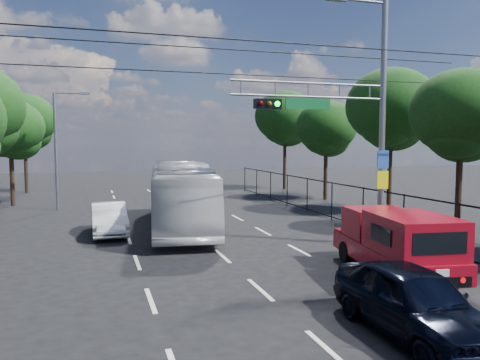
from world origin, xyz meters
name	(u,v)px	position (x,y,z in m)	size (l,w,h in m)	color
ground	(329,351)	(0.00, 0.00, 0.00)	(120.00, 120.00, 0.00)	black
lane_markings	(190,227)	(0.00, 14.00, 0.01)	(6.12, 38.00, 0.01)	beige
signal_mast	(355,112)	(5.28, 7.99, 5.24)	(6.43, 0.39, 9.50)	slate
streetlight_left	(59,145)	(-6.33, 22.00, 3.94)	(2.09, 0.22, 7.08)	slate
utility_wires	(216,55)	(0.00, 8.83, 7.23)	(22.00, 5.04, 0.74)	black
fence_right	(350,205)	(7.60, 12.17, 1.03)	(0.06, 34.03, 2.00)	black
tree_right_b	(461,120)	(11.22, 9.02, 5.06)	(4.50, 4.50, 7.31)	black
tree_right_c	(391,113)	(11.82, 15.02, 5.73)	(5.10, 5.10, 8.29)	black
tree_right_d	(326,131)	(11.42, 22.02, 4.85)	(4.32, 4.32, 7.02)	black
tree_right_e	(285,121)	(11.62, 30.02, 5.94)	(5.28, 5.28, 8.58)	black
tree_left_d	(11,132)	(-9.38, 25.02, 4.72)	(4.20, 4.20, 6.83)	black
tree_left_e	(25,124)	(-9.58, 33.02, 5.53)	(4.92, 4.92, 7.99)	black
red_pickup	(395,241)	(4.40, 4.09, 1.08)	(2.73, 5.64, 2.02)	black
navy_hatchback	(414,302)	(2.00, 0.09, 0.75)	(1.78, 4.42, 1.51)	black
white_bus	(180,195)	(-0.43, 14.07, 1.56)	(2.62, 11.21, 3.12)	silver
white_van	(109,219)	(-3.75, 13.40, 0.69)	(1.46, 4.18, 1.38)	white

